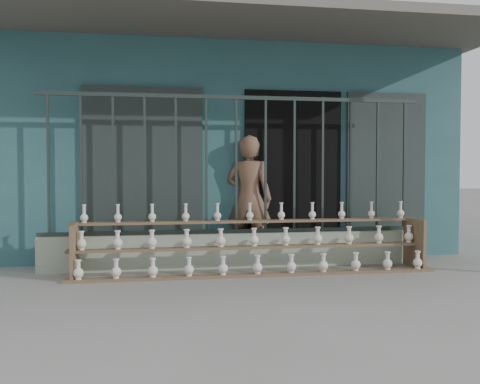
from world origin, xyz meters
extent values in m
plane|color=slate|center=(0.00, 0.00, 0.00)|extent=(60.00, 60.00, 0.00)
cube|color=#295256|center=(0.00, 4.30, 1.60)|extent=(7.00, 5.00, 3.20)
cube|color=black|center=(0.90, 1.82, 1.20)|extent=(1.40, 0.12, 2.40)
cube|color=black|center=(-1.20, 1.78, 1.20)|extent=(1.60, 0.08, 2.40)
cube|color=black|center=(2.30, 1.78, 1.20)|extent=(1.20, 0.08, 2.40)
cube|color=#59544C|center=(0.00, 1.20, 3.15)|extent=(7.40, 2.00, 0.12)
cube|color=#98A78F|center=(0.00, 1.30, 0.23)|extent=(5.00, 0.20, 0.45)
cube|color=#283330|center=(-2.35, 1.30, 1.35)|extent=(0.03, 0.03, 1.80)
cube|color=#283330|center=(-1.96, 1.30, 1.35)|extent=(0.03, 0.03, 1.80)
cube|color=#283330|center=(-1.57, 1.30, 1.35)|extent=(0.03, 0.03, 1.80)
cube|color=#283330|center=(-1.18, 1.30, 1.35)|extent=(0.03, 0.03, 1.80)
cube|color=#283330|center=(-0.78, 1.30, 1.35)|extent=(0.03, 0.03, 1.80)
cube|color=#283330|center=(-0.39, 1.30, 1.35)|extent=(0.03, 0.03, 1.80)
cube|color=#283330|center=(0.00, 1.30, 1.35)|extent=(0.03, 0.03, 1.80)
cube|color=#283330|center=(0.39, 1.30, 1.35)|extent=(0.03, 0.03, 1.80)
cube|color=#283330|center=(0.78, 1.30, 1.35)|extent=(0.03, 0.03, 1.80)
cube|color=#283330|center=(1.17, 1.30, 1.35)|extent=(0.03, 0.03, 1.80)
cube|color=#283330|center=(1.57, 1.30, 1.35)|extent=(0.03, 0.03, 1.80)
cube|color=#283330|center=(1.96, 1.30, 1.35)|extent=(0.03, 0.03, 1.80)
cube|color=#283330|center=(2.35, 1.30, 1.35)|extent=(0.03, 0.03, 1.80)
cube|color=#283330|center=(0.00, 1.30, 2.22)|extent=(5.00, 0.04, 0.05)
cube|color=#283330|center=(0.00, 1.30, 0.47)|extent=(5.00, 0.04, 0.05)
cube|color=brown|center=(0.15, 0.65, 0.01)|extent=(4.50, 0.18, 0.03)
cube|color=brown|center=(0.15, 0.90, 0.32)|extent=(4.50, 0.18, 0.03)
cube|color=brown|center=(0.15, 1.15, 0.61)|extent=(4.50, 0.18, 0.03)
cube|color=brown|center=(-2.00, 0.90, 0.32)|extent=(0.04, 0.55, 0.64)
cube|color=brown|center=(2.30, 0.90, 0.32)|extent=(0.04, 0.55, 0.64)
imported|color=brown|center=(0.24, 1.68, 0.88)|extent=(0.75, 0.64, 1.75)
camera|label=1|loc=(-1.11, -5.59, 1.26)|focal=40.00mm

